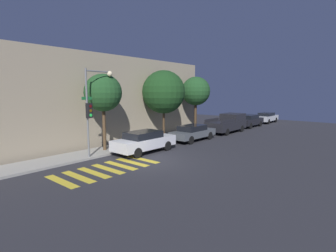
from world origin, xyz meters
TOP-DOWN VIEW (x-y plane):
  - ground_plane at (0.00, 0.00)m, footprint 60.00×60.00m
  - sidewalk at (0.00, 4.34)m, footprint 26.00×2.29m
  - building_row at (0.00, 8.89)m, footprint 26.00×6.00m
  - crosswalk at (-2.56, 0.80)m, footprint 5.76×2.60m
  - traffic_light_pole at (-1.59, 3.37)m, footprint 2.29×0.56m
  - sedan_near_corner at (1.52, 2.10)m, footprint 4.68×1.84m
  - sedan_middle at (7.32, 2.10)m, footprint 4.63×1.78m
  - pickup_truck at (13.58, 2.10)m, footprint 5.22×2.13m
  - sedan_far_end at (19.00, 2.10)m, footprint 4.67×1.75m
  - sedan_tail_of_row at (24.66, 2.10)m, footprint 4.50×1.75m
  - tree_near_corner at (-0.16, 4.34)m, footprint 2.57×2.57m
  - tree_midblock at (6.09, 4.34)m, footprint 3.72×3.72m
  - tree_far_end at (10.95, 4.34)m, footprint 2.86×2.86m

SIDE VIEW (x-z plane):
  - ground_plane at x=0.00m, z-range 0.00..0.00m
  - crosswalk at x=-2.56m, z-range 0.00..0.00m
  - sidewalk at x=0.00m, z-range 0.00..0.14m
  - sedan_middle at x=7.32m, z-range 0.05..1.41m
  - sedan_tail_of_row at x=24.66m, z-range 0.06..1.44m
  - sedan_far_end at x=19.00m, z-range 0.05..1.53m
  - sedan_near_corner at x=1.52m, z-range 0.05..1.54m
  - pickup_truck at x=13.58m, z-range 0.00..1.89m
  - building_row at x=0.00m, z-range 0.00..7.04m
  - traffic_light_pole at x=-1.59m, z-range 0.78..6.38m
  - tree_near_corner at x=-0.16m, z-range 1.39..6.80m
  - tree_midblock at x=6.09m, z-range 1.15..7.18m
  - tree_far_end at x=10.95m, z-range 1.39..7.08m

